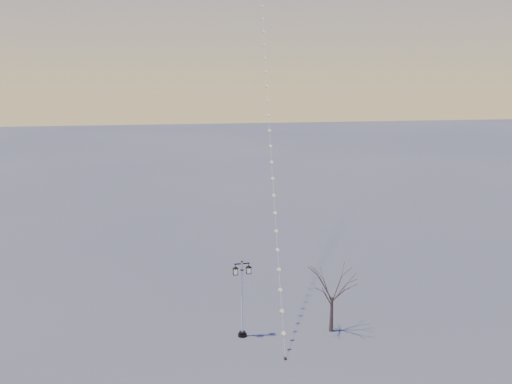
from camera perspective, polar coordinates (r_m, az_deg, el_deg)
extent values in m
plane|color=#4F5051|center=(35.67, -0.39, -16.67)|extent=(300.00, 300.00, 0.00)
cylinder|color=black|center=(37.93, -1.43, -14.63)|extent=(0.59, 0.59, 0.17)
cylinder|color=black|center=(37.86, -1.43, -14.41)|extent=(0.42, 0.42, 0.15)
cylinder|color=silver|center=(36.76, -1.45, -10.86)|extent=(0.14, 0.14, 4.97)
cylinder|color=black|center=(36.05, -1.47, -8.09)|extent=(0.21, 0.21, 0.06)
cube|color=black|center=(35.90, -1.47, -7.46)|extent=(1.01, 0.14, 0.06)
sphere|color=black|center=(35.86, -1.47, -7.27)|extent=(0.15, 0.15, 0.15)
pyramid|color=black|center=(35.87, -2.17, -7.75)|extent=(0.46, 0.46, 0.15)
cube|color=beige|center=(35.99, -2.16, -8.24)|extent=(0.27, 0.27, 0.36)
cube|color=black|center=(36.06, -2.16, -8.54)|extent=(0.32, 0.32, 0.04)
pyramid|color=black|center=(36.04, -0.77, -7.64)|extent=(0.46, 0.46, 0.15)
cube|color=beige|center=(36.16, -0.77, -8.13)|extent=(0.27, 0.27, 0.36)
cube|color=black|center=(36.23, -0.77, -8.42)|extent=(0.32, 0.32, 0.04)
cone|color=#44332A|center=(38.42, 7.86, -12.47)|extent=(0.29, 0.29, 2.47)
cylinder|color=#392623|center=(35.29, 3.05, -16.87)|extent=(0.18, 0.18, 0.18)
cylinder|color=black|center=(35.28, 3.05, -16.83)|extent=(0.03, 0.03, 0.22)
cone|color=orange|center=(49.80, 1.04, 14.26)|extent=(0.07, 0.07, 0.25)
cylinder|color=white|center=(35.07, 3.06, -16.23)|extent=(0.01, 0.01, 0.71)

